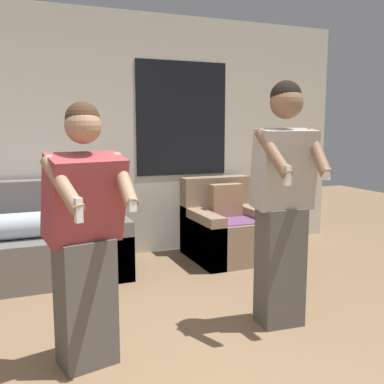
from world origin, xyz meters
TOP-DOWN VIEW (x-y plane):
  - wall_back at (0.02, 3.05)m, footprint 6.57×0.07m
  - couch at (-0.53, 2.58)m, footprint 1.90×0.88m
  - armchair at (1.58, 2.50)m, footprint 0.82×0.88m
  - person_left at (-0.23, 0.75)m, footprint 0.51×0.58m
  - person_right at (1.18, 0.80)m, footprint 0.48×0.49m

SIDE VIEW (x-z plane):
  - armchair at x=1.58m, z-range -0.13..0.75m
  - couch at x=-0.53m, z-range -0.14..0.79m
  - person_left at x=-0.23m, z-range 0.00..1.60m
  - person_right at x=1.18m, z-range 0.03..1.81m
  - wall_back at x=0.02m, z-range 0.00..2.70m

